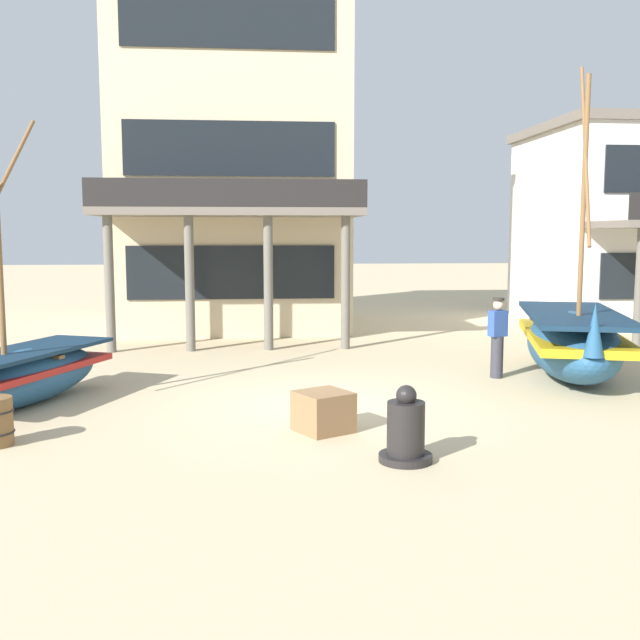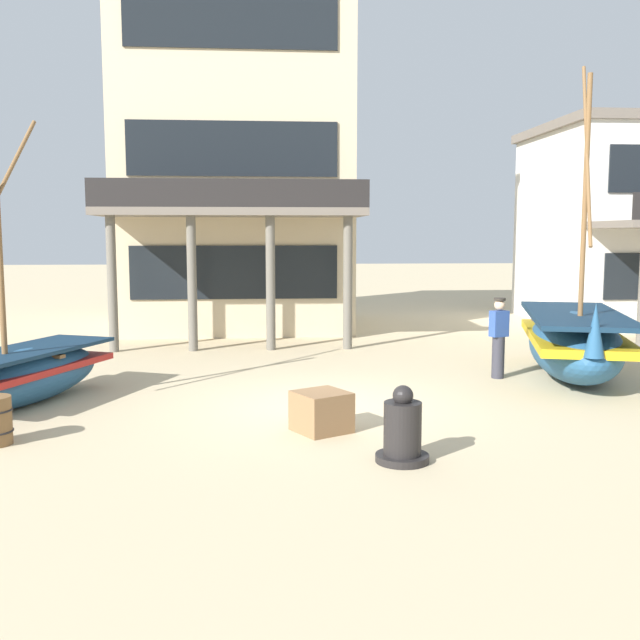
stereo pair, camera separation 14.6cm
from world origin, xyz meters
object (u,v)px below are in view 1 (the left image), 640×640
(capstan_winch, at_px, (406,431))
(fishing_boat_near_left, at_px, (23,374))
(fisherman_by_hull, at_px, (497,338))
(harbor_building_main, at_px, (233,160))
(fishing_boat_centre_large, at_px, (573,341))
(cargo_crate, at_px, (323,412))

(capstan_winch, bearing_deg, fishing_boat_near_left, 147.73)
(fisherman_by_hull, distance_m, harbor_building_main, 11.74)
(fisherman_by_hull, xyz_separation_m, capstan_winch, (-3.08, -5.40, -0.43))
(fisherman_by_hull, distance_m, capstan_winch, 6.23)
(fishing_boat_centre_large, bearing_deg, harbor_building_main, 127.87)
(fishing_boat_centre_large, bearing_deg, cargo_crate, -146.55)
(fishing_boat_centre_large, xyz_separation_m, cargo_crate, (-5.61, -3.71, -0.46))
(fishing_boat_near_left, bearing_deg, capstan_winch, -32.27)
(fishing_boat_centre_large, bearing_deg, fishing_boat_near_left, -172.26)
(fishing_boat_near_left, xyz_separation_m, capstan_winch, (6.06, -3.82, -0.15))
(fishing_boat_centre_large, relative_size, fisherman_by_hull, 3.80)
(capstan_winch, relative_size, harbor_building_main, 0.10)
(capstan_winch, distance_m, harbor_building_main, 15.66)
(fishing_boat_near_left, height_order, capstan_winch, fishing_boat_near_left)
(fisherman_by_hull, bearing_deg, capstan_winch, -119.69)
(harbor_building_main, bearing_deg, capstan_winch, -79.89)
(fishing_boat_near_left, height_order, cargo_crate, fishing_boat_near_left)
(capstan_winch, relative_size, cargo_crate, 1.40)
(fishing_boat_near_left, xyz_separation_m, fishing_boat_centre_large, (10.72, 1.46, 0.21))
(fishing_boat_near_left, relative_size, capstan_winch, 4.85)
(capstan_winch, bearing_deg, fishing_boat_centre_large, 48.56)
(harbor_building_main, bearing_deg, fishing_boat_near_left, -107.69)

